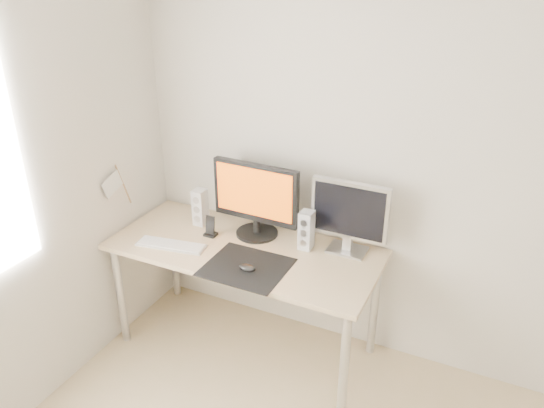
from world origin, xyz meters
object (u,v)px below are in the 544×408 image
(main_monitor, at_px, (256,197))
(speaker_right, at_px, (306,230))
(mouse, at_px, (247,268))
(desk, at_px, (244,259))
(second_monitor, at_px, (349,214))
(speaker_left, at_px, (200,207))
(phone_dock, at_px, (210,230))
(keyboard, at_px, (171,245))

(main_monitor, relative_size, speaker_right, 2.33)
(mouse, bearing_deg, speaker_right, 62.29)
(desk, bearing_deg, main_monitor, 91.87)
(second_monitor, bearing_deg, mouse, -134.05)
(second_monitor, xyz_separation_m, speaker_left, (-0.95, -0.08, -0.12))
(desk, xyz_separation_m, phone_dock, (-0.25, 0.04, 0.12))
(speaker_left, distance_m, speaker_right, 0.72)
(second_monitor, distance_m, phone_dock, 0.86)
(mouse, distance_m, phone_dock, 0.47)
(speaker_right, relative_size, keyboard, 0.54)
(mouse, bearing_deg, main_monitor, 110.11)
(second_monitor, relative_size, speaker_right, 1.91)
(speaker_right, distance_m, phone_dock, 0.60)
(desk, height_order, main_monitor, main_monitor)
(speaker_right, bearing_deg, desk, -154.96)
(mouse, xyz_separation_m, desk, (-0.14, 0.22, -0.10))
(mouse, distance_m, speaker_left, 0.65)
(keyboard, bearing_deg, phone_dock, 55.87)
(desk, relative_size, speaker_left, 6.77)
(main_monitor, bearing_deg, phone_dock, -152.55)
(speaker_left, height_order, speaker_right, same)
(mouse, height_order, second_monitor, second_monitor)
(mouse, xyz_separation_m, second_monitor, (0.43, 0.44, 0.22))
(mouse, bearing_deg, desk, 122.18)
(desk, relative_size, keyboard, 3.69)
(speaker_right, bearing_deg, phone_dock, -169.03)
(keyboard, bearing_deg, second_monitor, 22.37)
(desk, bearing_deg, second_monitor, 21.75)
(main_monitor, relative_size, speaker_left, 2.33)
(mouse, height_order, main_monitor, main_monitor)
(mouse, xyz_separation_m, phone_dock, (-0.39, 0.26, 0.02))
(desk, relative_size, main_monitor, 2.90)
(desk, xyz_separation_m, second_monitor, (0.56, 0.22, 0.32))
(mouse, height_order, speaker_right, speaker_right)
(phone_dock, bearing_deg, keyboard, -124.13)
(mouse, bearing_deg, keyboard, 175.19)
(mouse, xyz_separation_m, speaker_left, (-0.53, 0.36, 0.10))
(mouse, xyz_separation_m, speaker_right, (0.19, 0.37, 0.10))
(speaker_left, bearing_deg, keyboard, -91.03)
(second_monitor, height_order, speaker_right, second_monitor)
(second_monitor, height_order, keyboard, second_monitor)
(main_monitor, xyz_separation_m, speaker_left, (-0.39, -0.02, -0.14))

